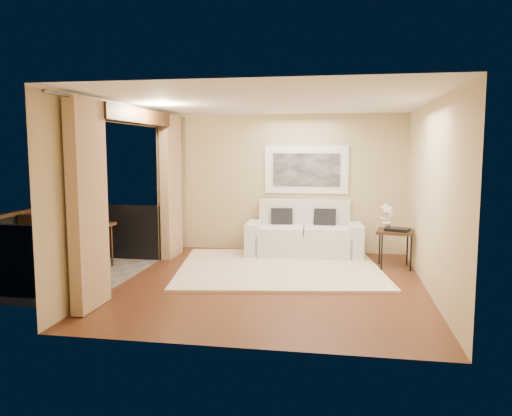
% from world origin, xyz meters
% --- Properties ---
extents(floor, '(5.00, 5.00, 0.00)m').
position_xyz_m(floor, '(0.00, 0.00, 0.00)').
color(floor, '#582F1A').
rests_on(floor, ground).
extents(room_shell, '(5.00, 6.40, 5.00)m').
position_xyz_m(room_shell, '(-2.13, 0.00, 2.52)').
color(room_shell, white).
rests_on(room_shell, ground).
extents(balcony, '(1.81, 2.60, 1.17)m').
position_xyz_m(balcony, '(-3.31, 0.00, 0.18)').
color(balcony, '#605B56').
rests_on(balcony, ground).
extents(curtains, '(0.16, 4.80, 2.64)m').
position_xyz_m(curtains, '(-2.11, 0.00, 1.34)').
color(curtains, tan).
rests_on(curtains, ground).
extents(artwork, '(1.62, 0.07, 0.92)m').
position_xyz_m(artwork, '(0.33, 2.46, 1.62)').
color(artwork, white).
rests_on(artwork, room_shell).
extents(rug, '(3.74, 3.38, 0.04)m').
position_xyz_m(rug, '(-0.01, 0.94, 0.02)').
color(rug, beige).
rests_on(rug, floor).
extents(sofa, '(2.21, 1.04, 1.04)m').
position_xyz_m(sofa, '(0.32, 2.10, 0.37)').
color(sofa, silver).
rests_on(sofa, floor).
extents(side_table, '(0.68, 0.68, 0.64)m').
position_xyz_m(side_table, '(1.93, 1.38, 0.59)').
color(side_table, '#331E11').
rests_on(side_table, floor).
extents(tray, '(0.45, 0.39, 0.05)m').
position_xyz_m(tray, '(1.95, 1.31, 0.67)').
color(tray, black).
rests_on(tray, side_table).
extents(orchid, '(0.28, 0.24, 0.45)m').
position_xyz_m(orchid, '(1.79, 1.49, 0.87)').
color(orchid, white).
rests_on(orchid, side_table).
extents(bistro_table, '(0.71, 0.71, 0.77)m').
position_xyz_m(bistro_table, '(-3.17, 0.41, 0.69)').
color(bistro_table, '#331E11').
rests_on(bistro_table, balcony).
extents(balcony_chair_far, '(0.44, 0.44, 0.86)m').
position_xyz_m(balcony_chair_far, '(-3.11, 0.07, 0.50)').
color(balcony_chair_far, '#331E11').
rests_on(balcony_chair_far, balcony).
extents(balcony_chair_near, '(0.52, 0.52, 1.01)m').
position_xyz_m(balcony_chair_near, '(-3.72, -0.38, 0.59)').
color(balcony_chair_near, '#331E11').
rests_on(balcony_chair_near, balcony).
extents(ice_bucket, '(0.18, 0.18, 0.20)m').
position_xyz_m(ice_bucket, '(-3.27, 0.56, 0.87)').
color(ice_bucket, white).
rests_on(ice_bucket, bistro_table).
extents(candle, '(0.06, 0.06, 0.07)m').
position_xyz_m(candle, '(-3.10, 0.56, 0.81)').
color(candle, red).
rests_on(candle, bistro_table).
extents(vase, '(0.04, 0.04, 0.18)m').
position_xyz_m(vase, '(-3.23, 0.20, 0.86)').
color(vase, white).
rests_on(vase, bistro_table).
extents(glass_a, '(0.06, 0.06, 0.12)m').
position_xyz_m(glass_a, '(-3.08, 0.32, 0.83)').
color(glass_a, silver).
rests_on(glass_a, bistro_table).
extents(glass_b, '(0.06, 0.06, 0.12)m').
position_xyz_m(glass_b, '(-2.97, 0.46, 0.83)').
color(glass_b, silver).
rests_on(glass_b, bistro_table).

